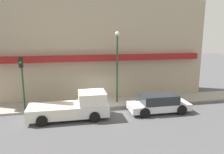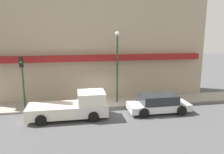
# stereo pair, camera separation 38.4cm
# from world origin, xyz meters

# --- Properties ---
(ground_plane) EXTENTS (80.00, 80.00, 0.00)m
(ground_plane) POSITION_xyz_m (0.00, 0.00, 0.00)
(ground_plane) COLOR #4C4C4F
(sidewalk) EXTENTS (36.00, 2.46, 0.14)m
(sidewalk) POSITION_xyz_m (0.00, 1.23, 0.07)
(sidewalk) COLOR #9E998E
(sidewalk) RESTS_ON ground
(building) EXTENTS (19.80, 3.80, 10.75)m
(building) POSITION_xyz_m (-0.02, 3.94, 4.40)
(building) COLOR tan
(building) RESTS_ON ground
(pickup_truck) EXTENTS (5.50, 2.18, 1.85)m
(pickup_truck) POSITION_xyz_m (-2.27, -1.47, 0.81)
(pickup_truck) COLOR silver
(pickup_truck) RESTS_ON ground
(parked_car) EXTENTS (4.59, 2.02, 1.37)m
(parked_car) POSITION_xyz_m (4.04, -1.47, 0.68)
(parked_car) COLOR silver
(parked_car) RESTS_ON ground
(fire_hydrant) EXTENTS (0.19, 0.19, 0.69)m
(fire_hydrant) POSITION_xyz_m (-3.06, 0.47, 0.48)
(fire_hydrant) COLOR red
(fire_hydrant) RESTS_ON sidewalk
(street_lamp) EXTENTS (0.36, 0.36, 5.88)m
(street_lamp) POSITION_xyz_m (1.37, 1.10, 3.79)
(street_lamp) COLOR #1E4728
(street_lamp) RESTS_ON sidewalk
(traffic_light) EXTENTS (0.28, 0.42, 4.06)m
(traffic_light) POSITION_xyz_m (-5.97, 0.67, 2.92)
(traffic_light) COLOR #1E4728
(traffic_light) RESTS_ON sidewalk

